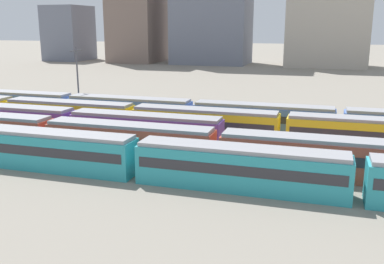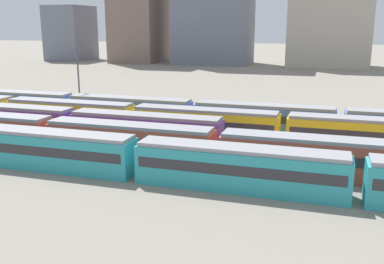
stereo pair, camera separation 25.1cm
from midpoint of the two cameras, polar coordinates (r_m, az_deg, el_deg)
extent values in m
cube|color=teal|center=(44.60, -18.47, -2.43)|extent=(18.00, 3.00, 3.40)
cube|color=#2D2D33|center=(44.50, -18.51, -1.93)|extent=(17.20, 3.06, 0.90)
cube|color=#939399|center=(44.14, -18.65, -0.09)|extent=(17.60, 2.70, 0.35)
cube|color=teal|center=(37.22, 6.11, -4.95)|extent=(18.00, 3.00, 3.40)
cube|color=#2D2D33|center=(37.09, 6.12, -4.36)|extent=(17.20, 3.06, 0.90)
cube|color=#939399|center=(36.66, 6.18, -2.18)|extent=(17.60, 2.70, 0.35)
cube|color=#BC4C38|center=(45.82, -8.35, -1.43)|extent=(18.00, 3.00, 3.40)
cube|color=#2D2D33|center=(45.72, -8.37, -0.94)|extent=(17.20, 3.06, 0.90)
cube|color=#939399|center=(45.37, -8.43, 0.85)|extent=(17.60, 2.70, 0.35)
cube|color=#BC4C38|center=(41.60, 15.95, -3.40)|extent=(18.00, 3.00, 3.40)
cube|color=#2D2D33|center=(41.48, 15.99, -2.86)|extent=(17.20, 3.06, 0.90)
cube|color=#939399|center=(41.10, 16.12, -0.90)|extent=(17.60, 2.70, 0.35)
cube|color=#6B429E|center=(60.46, -22.95, 1.31)|extent=(18.00, 3.00, 3.40)
cube|color=#2D2D33|center=(60.38, -22.99, 1.69)|extent=(17.20, 3.06, 0.90)
cube|color=#939399|center=(60.12, -23.12, 3.06)|extent=(17.60, 2.70, 0.35)
cube|color=#6B429E|center=(50.57, -6.25, 0.07)|extent=(18.00, 3.00, 3.40)
cube|color=#2D2D33|center=(50.47, -6.27, 0.52)|extent=(17.20, 3.06, 0.90)
cube|color=#939399|center=(50.16, -6.31, 2.15)|extent=(17.60, 2.70, 0.35)
cube|color=yellow|center=(61.22, -15.79, 2.03)|extent=(18.00, 3.00, 3.40)
cube|color=#2D2D33|center=(61.14, -15.81, 2.41)|extent=(17.20, 3.06, 0.90)
cube|color=#939399|center=(60.89, -15.90, 3.76)|extent=(17.60, 2.70, 0.35)
cube|color=yellow|center=(53.50, 1.52, 0.91)|extent=(18.00, 3.00, 3.40)
cube|color=#2D2D33|center=(53.42, 1.52, 1.34)|extent=(17.20, 3.06, 0.90)
cube|color=#939399|center=(53.12, 1.53, 2.88)|extent=(17.60, 2.70, 0.35)
cube|color=yellow|center=(51.88, 22.06, -0.52)|extent=(18.00, 3.00, 3.40)
cube|color=#2D2D33|center=(51.79, 22.10, -0.08)|extent=(17.20, 3.06, 0.90)
cube|color=#939399|center=(51.49, 22.25, 1.50)|extent=(17.60, 2.70, 0.35)
cube|color=#4C70BC|center=(72.66, -21.94, 3.34)|extent=(18.00, 3.00, 3.40)
cube|color=#2D2D33|center=(72.60, -21.97, 3.65)|extent=(17.20, 3.06, 0.90)
cube|color=#939399|center=(72.38, -22.07, 4.79)|extent=(17.60, 2.70, 0.35)
cube|color=#4C70BC|center=(62.61, -8.31, 2.66)|extent=(18.00, 3.00, 3.40)
cube|color=#2D2D33|center=(62.54, -8.32, 3.03)|extent=(17.20, 3.06, 0.90)
cube|color=#939399|center=(62.28, -8.37, 4.35)|extent=(17.60, 2.70, 0.35)
cube|color=#4C70BC|center=(57.23, 9.08, 1.59)|extent=(18.00, 3.00, 3.40)
cube|color=#2D2D33|center=(57.15, 9.09, 1.99)|extent=(17.20, 3.06, 0.90)
cube|color=#939399|center=(56.87, 9.15, 3.44)|extent=(17.60, 2.70, 0.35)
cylinder|color=#4C4C51|center=(69.62, -14.77, 6.41)|extent=(0.24, 0.24, 10.46)
cube|color=#47474C|center=(69.21, -15.00, 10.21)|extent=(0.16, 3.20, 0.16)
cube|color=slate|center=(184.71, -15.81, 12.30)|extent=(14.49, 17.70, 21.08)
cube|color=#7A665B|center=(170.80, -7.29, 16.65)|extent=(17.10, 20.68, 45.12)
cube|color=#B2A899|center=(155.78, 17.35, 14.86)|extent=(26.04, 19.29, 36.49)
camera|label=1|loc=(0.13, -90.15, -0.04)|focal=40.88mm
camera|label=2|loc=(0.13, 89.85, 0.04)|focal=40.88mm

